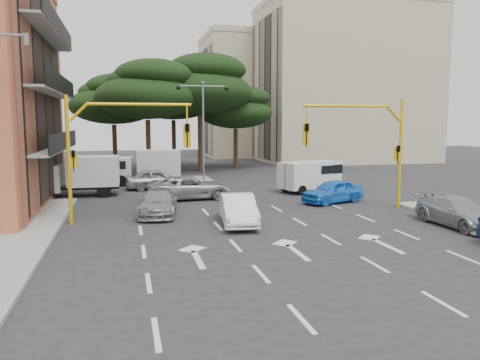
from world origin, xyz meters
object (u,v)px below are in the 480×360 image
object	(u,v)px
box_truck_a	(79,176)
car_silver_parked	(458,212)
signal_mast_left	(108,141)
car_silver_wagon	(158,202)
car_blue_compact	(333,191)
car_silver_cross_b	(157,179)
car_white_hatch	(238,209)
van_white	(310,176)
street_lamp_center	(203,113)
box_truck_b	(147,167)
car_silver_cross_a	(191,188)
signal_mast_right	(371,139)

from	to	relation	value
box_truck_a	car_silver_parked	bearing A→B (deg)	-126.01
signal_mast_left	car_silver_wagon	size ratio (longest dim) A/B	1.32
signal_mast_left	car_silver_parked	size ratio (longest dim) A/B	1.31
car_blue_compact	car_silver_wagon	world-z (taller)	car_blue_compact
car_silver_wagon	car_silver_cross_b	size ratio (longest dim) A/B	1.05
car_white_hatch	car_blue_compact	xyz separation A→B (m)	(6.84, 4.37, -0.02)
car_silver_parked	van_white	world-z (taller)	van_white
street_lamp_center	box_truck_b	xyz separation A→B (m)	(-4.50, -0.50, -4.11)
car_silver_cross_a	car_silver_parked	xyz separation A→B (m)	(10.83, -10.62, -0.05)
signal_mast_right	van_white	distance (m)	7.57
car_white_hatch	car_silver_parked	bearing A→B (deg)	-9.35
signal_mast_right	car_white_hatch	bearing A→B (deg)	-166.94
car_silver_parked	street_lamp_center	bearing A→B (deg)	113.32
car_silver_cross_b	car_blue_compact	bearing A→B (deg)	-130.66
signal_mast_left	car_silver_cross_a	distance (m)	8.20
van_white	street_lamp_center	bearing A→B (deg)	-156.76
box_truck_a	box_truck_b	distance (m)	6.55
car_silver_cross_b	car_silver_wagon	bearing A→B (deg)	175.62
street_lamp_center	car_white_hatch	bearing A→B (deg)	-93.62
box_truck_a	street_lamp_center	bearing A→B (deg)	-58.56
box_truck_b	signal_mast_left	bearing A→B (deg)	175.74
car_white_hatch	car_silver_wagon	bearing A→B (deg)	144.63
street_lamp_center	car_silver_cross_a	world-z (taller)	street_lamp_center
car_white_hatch	van_white	bearing A→B (deg)	57.85
signal_mast_right	car_silver_parked	world-z (taller)	signal_mast_right
car_silver_parked	van_white	size ratio (longest dim) A/B	1.08
signal_mast_right	box_truck_a	size ratio (longest dim) A/B	1.14
car_blue_compact	van_white	bearing A→B (deg)	154.73
car_white_hatch	van_white	size ratio (longest dim) A/B	1.01
car_white_hatch	signal_mast_left	bearing A→B (deg)	169.74
car_silver_cross_b	box_truck_b	bearing A→B (deg)	10.46
car_white_hatch	box_truck_b	distance (m)	15.73
signal_mast_left	van_white	distance (m)	15.02
box_truck_a	car_silver_cross_b	bearing A→B (deg)	-68.28
signal_mast_left	car_white_hatch	distance (m)	6.86
car_blue_compact	box_truck_b	distance (m)	15.07
car_silver_cross_b	van_white	world-z (taller)	van_white
car_blue_compact	van_white	xyz separation A→B (m)	(0.35, 4.44, 0.37)
car_silver_cross_a	car_silver_wagon	bearing A→B (deg)	148.94
car_blue_compact	car_silver_cross_b	xyz separation A→B (m)	(-9.76, 8.10, 0.05)
signal_mast_right	street_lamp_center	size ratio (longest dim) A/B	0.77
van_white	signal_mast_right	bearing A→B (deg)	-13.13
car_white_hatch	car_silver_parked	xyz separation A→B (m)	(9.70, -2.86, -0.04)
street_lamp_center	car_white_hatch	xyz separation A→B (m)	(-1.00, -15.82, -4.72)
signal_mast_left	van_white	bearing A→B (deg)	28.31
car_silver_parked	box_truck_a	bearing A→B (deg)	141.17
car_silver_wagon	box_truck_b	bearing A→B (deg)	98.22
signal_mast_left	box_truck_b	world-z (taller)	signal_mast_left
signal_mast_left	car_silver_parked	bearing A→B (deg)	-16.76
car_blue_compact	signal_mast_right	bearing A→B (deg)	0.01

